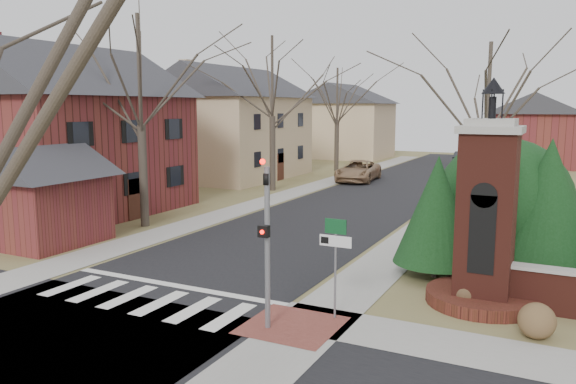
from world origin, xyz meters
The scene contains 27 objects.
ground centered at (0.00, 0.00, 0.00)m, with size 120.00×120.00×0.00m, color olive.
main_street centered at (0.00, 22.00, 0.01)m, with size 8.00×70.00×0.01m, color black.
cross_street centered at (0.00, -3.00, 0.01)m, with size 120.00×8.00×0.01m, color black.
crosswalk_zone centered at (0.00, 0.80, 0.01)m, with size 8.00×2.20×0.02m, color silver.
stop_bar centered at (0.00, 2.30, 0.01)m, with size 8.00×0.35×0.02m, color silver.
sidewalk_right_main centered at (5.20, 22.00, 0.01)m, with size 2.00×60.00×0.02m, color gray.
sidewalk_left centered at (-5.20, 22.00, 0.01)m, with size 2.00×60.00×0.02m, color gray.
curb_apron centered at (4.80, 1.00, 0.01)m, with size 2.40×2.40×0.02m, color brown.
traffic_signal_pole centered at (4.30, 0.57, 2.59)m, with size 0.28×0.41×4.50m.
sign_post centered at (5.59, 1.99, 1.95)m, with size 0.90×0.07×2.75m.
brick_gate_monument centered at (9.00, 4.99, 2.17)m, with size 3.20×3.20×6.47m.
house_brick_left centered at (-13.01, 9.99, 4.66)m, with size 9.80×11.80×9.42m.
house_stucco_left centered at (-13.50, 27.00, 4.59)m, with size 9.80×12.80×9.28m.
garage_left centered at (-8.52, 4.49, 2.24)m, with size 4.80×4.80×4.29m.
house_distant_left centered at (-12.01, 48.00, 4.25)m, with size 10.80×8.80×8.53m.
house_distant_right centered at (7.99, 47.99, 3.65)m, with size 8.80×8.80×7.30m.
evergreen_near centered at (7.20, 7.00, 2.30)m, with size 2.80×2.80×4.10m.
evergreen_mid centered at (10.50, 8.20, 2.60)m, with size 3.40×3.40×4.70m.
evergreen_mass centered at (9.00, 9.50, 2.40)m, with size 4.80×4.80×4.80m, color black.
bare_tree_0 centered at (-7.00, 9.00, 7.70)m, with size 8.05×8.05×11.15m.
bare_tree_1 centered at (-7.00, 22.00, 8.03)m, with size 8.40×8.40×11.64m.
bare_tree_2 centered at (-7.50, 35.00, 7.03)m, with size 7.35×7.35×10.19m.
bare_tree_3 centered at (7.50, 16.00, 6.69)m, with size 7.00×7.00×9.70m.
pickup_truck centered at (-3.40, 29.19, 0.79)m, with size 2.61×5.67×1.57m, color #997553.
distant_car centered at (1.60, 46.12, 0.64)m, with size 1.35×3.88×1.28m, color #313438.
dry_shrub_left centered at (8.60, 4.60, 0.41)m, with size 0.81×0.81×0.81m, color brown.
dry_shrub_right centered at (10.55, 3.00, 0.45)m, with size 0.90×0.90×0.90m, color brown.
Camera 1 is at (10.96, -11.53, 5.68)m, focal length 35.00 mm.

